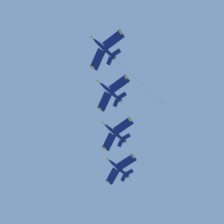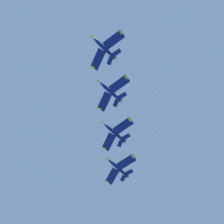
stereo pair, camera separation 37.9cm
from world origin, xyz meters
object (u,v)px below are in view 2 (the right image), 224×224
jet_lead (121,64)px  jet_third (124,141)px  jet_fourth (135,183)px  jet_second (124,103)px

jet_lead → jet_third: size_ratio=1.09×
jet_fourth → jet_lead: bearing=6.6°
jet_second → jet_third: 17.06m
jet_second → jet_third: jet_second is taller
jet_second → jet_third: (-15.99, -3.64, -4.70)m
jet_lead → jet_third: (-32.67, -6.48, -7.63)m
jet_lead → jet_third: jet_lead is taller
jet_second → jet_fourth: bearing=-174.8°
jet_lead → jet_fourth: 54.91m
jet_lead → jet_second: bearing=-170.4°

